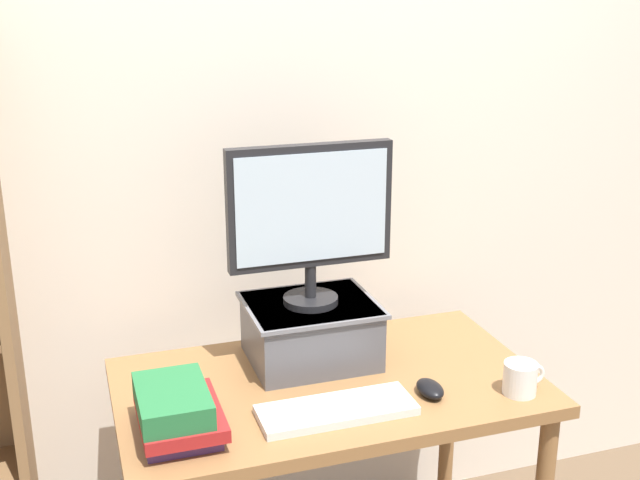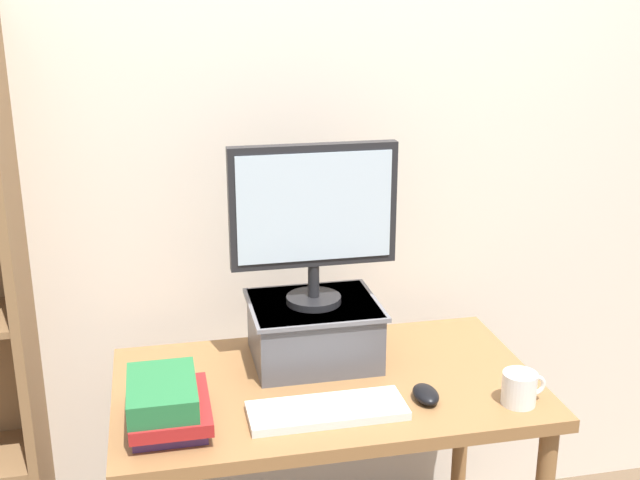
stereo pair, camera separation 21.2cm
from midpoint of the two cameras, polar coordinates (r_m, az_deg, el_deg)
name	(u,v)px [view 2 (the right image)]	position (r m, az deg, el deg)	size (l,w,h in m)	color
back_wall	(292,152)	(2.49, 0.47, 6.24)	(7.00, 0.08, 2.60)	beige
desk	(327,413)	(2.27, 3.21, -12.27)	(1.15, 0.66, 0.76)	olive
riser_box	(314,329)	(2.30, 2.20, -6.42)	(0.37, 0.31, 0.18)	#515156
computer_monitor	(314,214)	(2.18, 2.32, 1.83)	(0.46, 0.15, 0.46)	black
keyboard	(327,410)	(2.06, 3.51, -12.06)	(0.40, 0.15, 0.02)	silver
computer_mouse	(426,394)	(2.15, 10.39, -10.81)	(0.06, 0.10, 0.04)	black
book_stack	(166,403)	(2.01, -7.89, -11.51)	(0.20, 0.27, 0.12)	#4C336B
coffee_mug	(520,388)	(2.18, 16.81, -10.13)	(0.12, 0.09, 0.09)	white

